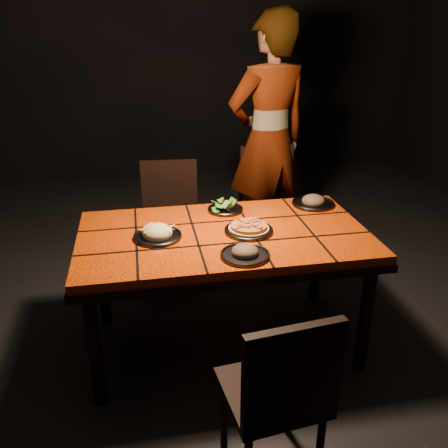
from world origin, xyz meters
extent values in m
cube|color=black|center=(0.00, 0.00, -0.02)|extent=(6.00, 7.00, 0.04)
cube|color=black|center=(0.00, 3.50, 1.50)|extent=(6.00, 0.04, 3.00)
cube|color=#ED4807|center=(0.00, 0.00, 0.72)|extent=(1.60, 0.90, 0.05)
cube|color=black|center=(0.00, 0.00, 0.68)|extent=(1.62, 0.92, 0.04)
cylinder|color=black|center=(-0.72, -0.37, 0.33)|extent=(0.07, 0.07, 0.66)
cylinder|color=black|center=(0.72, -0.37, 0.33)|extent=(0.07, 0.07, 0.66)
cylinder|color=black|center=(-0.72, 0.37, 0.33)|extent=(0.07, 0.07, 0.66)
cylinder|color=black|center=(0.72, 0.37, 0.33)|extent=(0.07, 0.07, 0.66)
cube|color=black|center=(0.03, -0.90, 0.42)|extent=(0.43, 0.43, 0.04)
cube|color=black|center=(0.06, -1.07, 0.65)|extent=(0.39, 0.08, 0.43)
cylinder|color=black|center=(0.17, -0.72, 0.20)|extent=(0.03, 0.03, 0.40)
cylinder|color=black|center=(-0.14, -0.76, 0.20)|extent=(0.03, 0.03, 0.40)
cube|color=black|center=(-0.24, 0.78, 0.44)|extent=(0.44, 0.44, 0.04)
cube|color=black|center=(-0.23, 0.96, 0.68)|extent=(0.41, 0.07, 0.45)
cylinder|color=black|center=(-0.42, 0.63, 0.21)|extent=(0.04, 0.04, 0.42)
cylinder|color=black|center=(-0.09, 0.60, 0.21)|extent=(0.04, 0.04, 0.42)
cylinder|color=black|center=(-0.39, 0.96, 0.21)|extent=(0.04, 0.04, 0.42)
cylinder|color=black|center=(-0.06, 0.93, 0.21)|extent=(0.04, 0.04, 0.42)
cube|color=black|center=(0.55, 0.93, 0.46)|extent=(0.43, 0.43, 0.04)
cube|color=black|center=(0.55, 1.12, 0.71)|extent=(0.43, 0.05, 0.47)
cylinder|color=black|center=(0.37, 0.76, 0.22)|extent=(0.04, 0.04, 0.43)
cylinder|color=black|center=(0.72, 0.76, 0.22)|extent=(0.04, 0.04, 0.43)
cylinder|color=black|center=(0.38, 1.11, 0.22)|extent=(0.04, 0.04, 0.43)
cylinder|color=black|center=(0.72, 1.10, 0.22)|extent=(0.04, 0.04, 0.43)
imported|color=brown|center=(0.58, 1.16, 0.96)|extent=(0.80, 0.64, 1.93)
cylinder|color=#36373B|center=(0.14, -0.02, 0.76)|extent=(0.27, 0.27, 0.01)
torus|color=#36373B|center=(0.14, -0.02, 0.76)|extent=(0.27, 0.27, 0.01)
cylinder|color=tan|center=(0.14, -0.02, 0.77)|extent=(0.31, 0.31, 0.01)
cylinder|color=orange|center=(0.14, -0.02, 0.78)|extent=(0.28, 0.28, 0.02)
cylinder|color=#36373B|center=(-0.37, -0.01, 0.76)|extent=(0.26, 0.26, 0.01)
torus|color=#36373B|center=(-0.37, -0.01, 0.76)|extent=(0.26, 0.26, 0.01)
ellipsoid|color=beige|center=(-0.37, -0.01, 0.78)|extent=(0.16, 0.16, 0.09)
cylinder|color=#36373B|center=(0.07, 0.31, 0.76)|extent=(0.22, 0.22, 0.01)
torus|color=#36373B|center=(0.07, 0.31, 0.76)|extent=(0.22, 0.22, 0.01)
cylinder|color=#36373B|center=(0.05, -0.31, 0.76)|extent=(0.25, 0.25, 0.01)
torus|color=#36373B|center=(0.05, -0.31, 0.76)|extent=(0.25, 0.25, 0.01)
ellipsoid|color=brown|center=(0.05, -0.31, 0.78)|extent=(0.15, 0.15, 0.08)
cylinder|color=#36373B|center=(0.64, 0.31, 0.76)|extent=(0.27, 0.27, 0.01)
torus|color=#36373B|center=(0.64, 0.31, 0.76)|extent=(0.27, 0.27, 0.01)
ellipsoid|color=brown|center=(0.64, 0.31, 0.78)|extent=(0.16, 0.16, 0.09)
camera|label=1|loc=(-0.44, -2.36, 1.84)|focal=38.00mm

